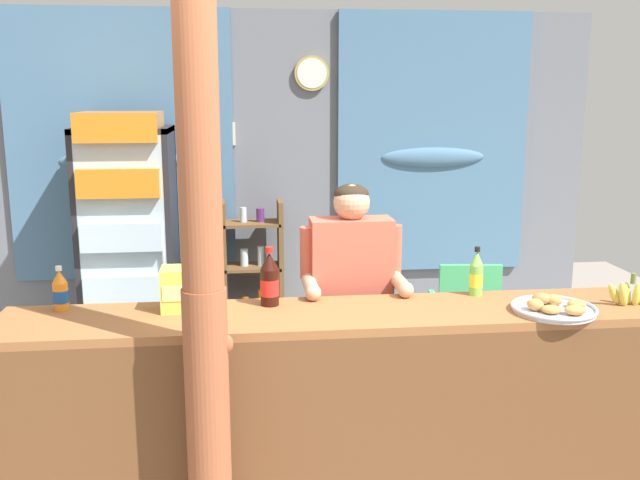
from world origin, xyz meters
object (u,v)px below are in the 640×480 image
object	(u,v)px
snack_box_instant_noodle	(186,289)
pastry_tray	(554,307)
shopkeeper	(351,290)
banana_bunch	(633,293)
stall_counter	(333,401)
timber_post	(204,301)
drink_fridge	(128,228)
soda_bottle_orange_soda	(60,291)
bottle_shelf_rack	(253,271)
soda_bottle_cola	(270,281)
plastic_lawn_chair	(465,311)
soda_bottle_lime_soda	(476,275)

from	to	relation	value
snack_box_instant_noodle	pastry_tray	size ratio (longest dim) A/B	0.57
shopkeeper	banana_bunch	size ratio (longest dim) A/B	5.60
stall_counter	shopkeeper	xyz separation A→B (m)	(0.17, 0.57, 0.37)
snack_box_instant_noodle	pastry_tray	world-z (taller)	snack_box_instant_noodle
timber_post	drink_fridge	xyz separation A→B (m)	(-0.67, 2.50, -0.17)
pastry_tray	banana_bunch	distance (m)	0.43
drink_fridge	soda_bottle_orange_soda	distance (m)	1.93
bottle_shelf_rack	soda_bottle_cola	distance (m)	2.24
soda_bottle_orange_soda	snack_box_instant_noodle	distance (m)	0.58
bottle_shelf_rack	snack_box_instant_noodle	size ratio (longest dim) A/B	5.29
stall_counter	banana_bunch	bearing A→B (deg)	2.14
stall_counter	drink_fridge	size ratio (longest dim) A/B	1.63
drink_fridge	soda_bottle_orange_soda	world-z (taller)	drink_fridge
banana_bunch	plastic_lawn_chair	bearing A→B (deg)	101.35
drink_fridge	bottle_shelf_rack	world-z (taller)	drink_fridge
timber_post	banana_bunch	distance (m)	2.03
soda_bottle_lime_soda	banana_bunch	bearing A→B (deg)	-20.04
drink_fridge	soda_bottle_cola	world-z (taller)	drink_fridge
plastic_lawn_chair	shopkeeper	xyz separation A→B (m)	(-0.97, -1.01, 0.48)
timber_post	soda_bottle_lime_soda	size ratio (longest dim) A/B	9.99
soda_bottle_cola	pastry_tray	bearing A→B (deg)	-11.43
shopkeeper	soda_bottle_orange_soda	distance (m)	1.45
stall_counter	soda_bottle_orange_soda	world-z (taller)	soda_bottle_orange_soda
timber_post	soda_bottle_cola	size ratio (longest dim) A/B	8.71
plastic_lawn_chair	snack_box_instant_noodle	world-z (taller)	snack_box_instant_noodle
bottle_shelf_rack	shopkeeper	bearing A→B (deg)	-75.45
timber_post	pastry_tray	distance (m)	1.61
timber_post	soda_bottle_orange_soda	world-z (taller)	timber_post
plastic_lawn_chair	banana_bunch	world-z (taller)	banana_bunch
shopkeeper	soda_bottle_lime_soda	size ratio (longest dim) A/B	6.18
timber_post	soda_bottle_orange_soda	distance (m)	0.90
plastic_lawn_chair	pastry_tray	size ratio (longest dim) A/B	2.20
soda_bottle_orange_soda	snack_box_instant_noodle	size ratio (longest dim) A/B	0.95
soda_bottle_lime_soda	soda_bottle_orange_soda	bearing A→B (deg)	-179.43
timber_post	banana_bunch	world-z (taller)	timber_post
plastic_lawn_chair	soda_bottle_orange_soda	size ratio (longest dim) A/B	4.09
timber_post	soda_bottle_orange_soda	size ratio (longest dim) A/B	11.76
plastic_lawn_chair	soda_bottle_cola	size ratio (longest dim) A/B	3.03
stall_counter	soda_bottle_cola	xyz separation A→B (m)	(-0.27, 0.25, 0.51)
stall_counter	soda_bottle_cola	bearing A→B (deg)	137.14
bottle_shelf_rack	banana_bunch	bearing A→B (deg)	-53.51
timber_post	plastic_lawn_chair	world-z (taller)	timber_post
soda_bottle_cola	bottle_shelf_rack	bearing A→B (deg)	91.12
shopkeeper	pastry_tray	bearing A→B (deg)	-33.99
stall_counter	soda_bottle_orange_soda	distance (m)	1.36
shopkeeper	soda_bottle_cola	world-z (taller)	shopkeeper
bottle_shelf_rack	shopkeeper	size ratio (longest dim) A/B	0.76
plastic_lawn_chair	soda_bottle_lime_soda	size ratio (longest dim) A/B	3.47
soda_bottle_lime_soda	pastry_tray	distance (m)	0.42
bottle_shelf_rack	stall_counter	bearing A→B (deg)	-82.67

